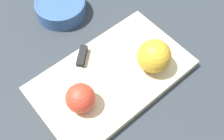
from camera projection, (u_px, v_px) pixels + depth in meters
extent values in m
plane|color=#282D33|center=(112.00, 79.00, 0.69)|extent=(4.00, 4.00, 0.00)
cube|color=#D1B789|center=(112.00, 76.00, 0.68)|extent=(0.42, 0.26, 0.02)
sphere|color=gold|center=(154.00, 56.00, 0.65)|extent=(0.09, 0.09, 0.09)
cylinder|color=#EFE5C6|center=(155.00, 54.00, 0.65)|extent=(0.03, 0.08, 0.08)
sphere|color=red|center=(81.00, 98.00, 0.60)|extent=(0.07, 0.07, 0.07)
cylinder|color=#EFE5C6|center=(83.00, 99.00, 0.60)|extent=(0.06, 0.03, 0.07)
cube|color=silver|center=(76.00, 85.00, 0.65)|extent=(0.09, 0.08, 0.00)
cube|color=black|center=(82.00, 56.00, 0.69)|extent=(0.06, 0.05, 0.02)
cylinder|color=#33517F|center=(61.00, 8.00, 0.80)|extent=(0.15, 0.15, 0.05)
torus|color=#33517F|center=(60.00, 3.00, 0.78)|extent=(0.15, 0.15, 0.01)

